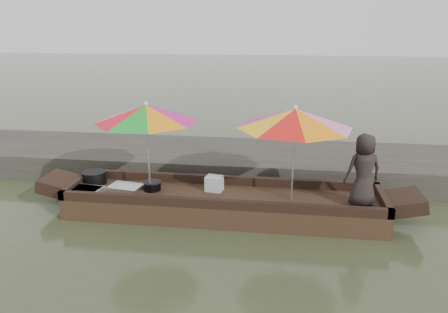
# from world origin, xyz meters

# --- Properties ---
(water) EXTENTS (80.00, 80.00, 0.00)m
(water) POSITION_xyz_m (0.00, 0.00, 0.00)
(water) COLOR #414B30
(water) RESTS_ON ground
(dock) EXTENTS (22.00, 2.20, 0.50)m
(dock) POSITION_xyz_m (0.00, 2.20, 0.25)
(dock) COLOR #2D2B26
(dock) RESTS_ON ground
(boat_hull) EXTENTS (5.24, 1.20, 0.35)m
(boat_hull) POSITION_xyz_m (0.00, 0.00, 0.17)
(boat_hull) COLOR black
(boat_hull) RESTS_ON water
(cooking_pot) EXTENTS (0.42, 0.42, 0.22)m
(cooking_pot) POSITION_xyz_m (-2.37, 0.24, 0.46)
(cooking_pot) COLOR black
(cooking_pot) RESTS_ON boat_hull
(tray_crayfish) EXTENTS (0.60, 0.45, 0.09)m
(tray_crayfish) POSITION_xyz_m (-2.32, -0.23, 0.39)
(tray_crayfish) COLOR silver
(tray_crayfish) RESTS_ON boat_hull
(tray_scallop) EXTENTS (0.61, 0.47, 0.06)m
(tray_scallop) POSITION_xyz_m (-1.72, 0.06, 0.38)
(tray_scallop) COLOR silver
(tray_scallop) RESTS_ON boat_hull
(charcoal_grill) EXTENTS (0.29, 0.29, 0.14)m
(charcoal_grill) POSITION_xyz_m (-1.25, 0.08, 0.42)
(charcoal_grill) COLOR black
(charcoal_grill) RESTS_ON boat_hull
(supply_bag) EXTENTS (0.31, 0.27, 0.26)m
(supply_bag) POSITION_xyz_m (-0.18, 0.19, 0.48)
(supply_bag) COLOR silver
(supply_bag) RESTS_ON boat_hull
(vendor) EXTENTS (0.66, 0.52, 1.17)m
(vendor) POSITION_xyz_m (2.21, -0.08, 0.93)
(vendor) COLOR black
(vendor) RESTS_ON boat_hull
(umbrella_bow) EXTENTS (2.15, 2.15, 1.55)m
(umbrella_bow) POSITION_xyz_m (-1.26, 0.00, 1.12)
(umbrella_bow) COLOR #4314A5
(umbrella_bow) RESTS_ON boat_hull
(umbrella_stern) EXTENTS (2.07, 2.07, 1.55)m
(umbrella_stern) POSITION_xyz_m (1.13, 0.00, 1.12)
(umbrella_stern) COLOR blue
(umbrella_stern) RESTS_ON boat_hull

